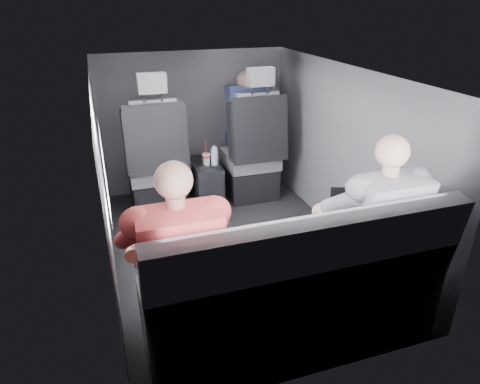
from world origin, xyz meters
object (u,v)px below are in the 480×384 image
object	(u,v)px
center_console	(206,183)
rear_bench	(294,300)
laptop_white	(160,245)
passenger_front_right	(247,116)
water_bottle	(215,157)
front_seat_right	(252,159)
laptop_black	(349,212)
passenger_rear_right	(368,228)
passenger_rear_left	(176,263)
front_seat_left	(157,170)
soda_cup	(206,159)

from	to	relation	value
center_console	rear_bench	bearing A→B (deg)	-90.00
laptop_white	passenger_front_right	world-z (taller)	passenger_front_right
center_console	water_bottle	world-z (taller)	water_bottle
front_seat_right	center_console	distance (m)	0.49
passenger_front_right	laptop_black	bearing A→B (deg)	-90.46
front_seat_right	laptop_black	size ratio (longest dim) A/B	3.08
water_bottle	laptop_black	bearing A→B (deg)	-75.86
front_seat_right	laptop_white	world-z (taller)	front_seat_right
water_bottle	passenger_rear_right	distance (m)	1.81
center_console	passenger_rear_left	world-z (taller)	passenger_rear_left
center_console	laptop_black	distance (m)	1.79
rear_bench	laptop_white	bearing A→B (deg)	158.01
rear_bench	laptop_black	bearing A→B (deg)	30.12
front_seat_right	center_console	xyz separation A→B (m)	(-0.45, 0.04, -0.20)
front_seat_right	passenger_rear_left	distance (m)	2.10
rear_bench	front_seat_right	bearing A→B (deg)	76.69
front_seat_left	water_bottle	bearing A→B (deg)	-5.06
center_console	passenger_front_right	xyz separation A→B (m)	(0.48, 0.22, 0.54)
rear_bench	passenger_rear_right	xyz separation A→B (m)	(0.49, 0.10, 0.31)
front_seat_left	passenger_rear_right	world-z (taller)	front_seat_left
passenger_rear_left	front_seat_left	bearing A→B (deg)	85.08
laptop_black	passenger_rear_left	distance (m)	1.09
laptop_white	passenger_rear_right	xyz separation A→B (m)	(1.14, -0.17, -0.01)
laptop_black	passenger_front_right	distance (m)	1.89
laptop_white	passenger_rear_left	bearing A→B (deg)	-73.42
laptop_white	passenger_rear_left	world-z (taller)	passenger_rear_left
front_seat_right	water_bottle	xyz separation A→B (m)	(-0.38, -0.05, 0.08)
center_console	front_seat_left	bearing A→B (deg)	-174.93
passenger_rear_left	passenger_rear_right	bearing A→B (deg)	-0.01
rear_bench	passenger_rear_right	size ratio (longest dim) A/B	1.35
front_seat_right	passenger_rear_left	xyz separation A→B (m)	(-1.06, -1.81, 0.21)
passenger_rear_right	front_seat_left	bearing A→B (deg)	117.40
laptop_black	passenger_rear_right	size ratio (longest dim) A/B	0.35
soda_cup	passenger_rear_left	distance (m)	1.89
passenger_front_right	center_console	bearing A→B (deg)	-155.76
front_seat_right	rear_bench	xyz separation A→B (m)	(-0.45, -1.90, -0.09)
front_seat_right	rear_bench	world-z (taller)	front_seat_right
front_seat_left	passenger_front_right	world-z (taller)	front_seat_left
front_seat_right	laptop_white	bearing A→B (deg)	-124.04
front_seat_left	passenger_rear_right	size ratio (longest dim) A/B	1.06
laptop_white	passenger_rear_right	bearing A→B (deg)	-8.42
center_console	passenger_rear_left	xyz separation A→B (m)	(-0.61, -1.85, 0.41)
passenger_rear_right	front_seat_right	bearing A→B (deg)	91.14
soda_cup	passenger_rear_right	bearing A→B (deg)	-74.77
water_bottle	passenger_rear_right	world-z (taller)	passenger_rear_right
soda_cup	laptop_white	world-z (taller)	laptop_white
front_seat_left	rear_bench	size ratio (longest dim) A/B	0.79
laptop_black	passenger_rear_right	world-z (taller)	passenger_rear_right
rear_bench	passenger_rear_right	bearing A→B (deg)	11.15
laptop_white	laptop_black	xyz separation A→B (m)	(1.12, 0.01, 0.00)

